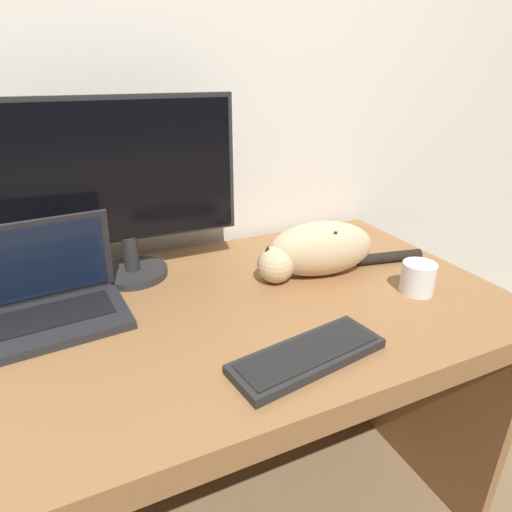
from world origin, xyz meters
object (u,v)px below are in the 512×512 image
monitor (122,185)px  external_keyboard (308,356)px  coffee_mug (418,278)px  laptop (46,303)px  cat (317,249)px

monitor → external_keyboard: size_ratio=1.81×
monitor → coffee_mug: size_ratio=7.14×
laptop → monitor: bearing=30.6°
monitor → coffee_mug: (0.65, -0.40, -0.22)m
external_keyboard → monitor: bearing=106.3°
monitor → external_keyboard: 0.63m
coffee_mug → monitor: bearing=148.2°
monitor → cat: bearing=-23.7°
cat → laptop: bearing=-173.3°
monitor → external_keyboard: bearing=-64.9°
cat → coffee_mug: size_ratio=6.08×
monitor → laptop: bearing=-144.2°
laptop → external_keyboard: laptop is taller
monitor → coffee_mug: 0.79m
monitor → laptop: 0.34m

